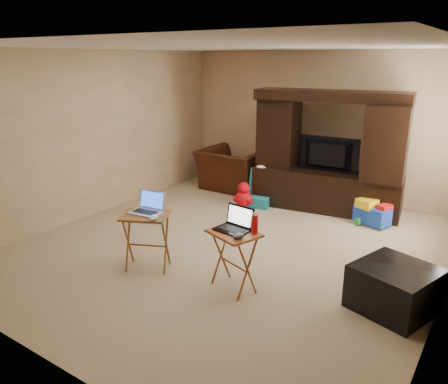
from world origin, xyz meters
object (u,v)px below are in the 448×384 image
Objects in this scene: push_toy at (372,212)px; water_bottle at (255,225)px; recliner at (233,170)px; laptop_left at (145,203)px; mouse_right at (238,236)px; television at (327,155)px; entertainment_center at (328,152)px; tray_table_left at (147,242)px; ottoman at (394,288)px; child_rocker at (257,188)px; laptop_right at (232,220)px; mouse_left at (154,217)px; plush_toy at (244,194)px; tray_table_right at (234,261)px.

push_toy is 2.75m from water_bottle.
laptop_left is at bearing 105.45° from recliner.
recliner is at bearing -166.91° from push_toy.
mouse_right is at bearing -109.29° from water_bottle.
entertainment_center is at bearing -92.27° from television.
tray_table_left is at bearing -178.04° from mouse_right.
recliner is 4.38m from ottoman.
child_rocker is at bearing 17.39° from television.
television is 2.83× the size of laptop_right.
recliner reaches higher than mouse_left.
television is 1.13m from push_toy.
plush_toy is at bearing 88.10° from laptop_left.
laptop_left is at bearing -85.64° from plush_toy.
recliner is at bearing 141.28° from tray_table_right.
mouse_right is (1.30, -2.69, 0.38)m from child_rocker.
television is 4.81× the size of water_bottle.
tray_table_left reaches higher than child_rocker.
mouse_right is at bearing -79.55° from push_toy.
plush_toy is at bearing 132.40° from recliner.
push_toy is 3.43m from laptop_left.
laptop_left is at bearing 70.12° from television.
mouse_right is at bearing -23.59° from tray_table_left.
plush_toy is (0.70, -0.77, -0.16)m from recliner.
push_toy is at bearing 61.68° from mouse_left.
laptop_left is at bearing -115.25° from entertainment_center.
laptop_right is (1.05, 0.18, 0.44)m from tray_table_left.
plush_toy is at bearing 98.99° from mouse_left.
plush_toy is 3.23× the size of mouse_right.
laptop_right is (-0.04, 0.02, 0.45)m from tray_table_right.
plush_toy is at bearing 147.39° from ottoman.
push_toy is at bearing 51.33° from laptop_left.
mouse_right reaches higher than plush_toy.
water_bottle is (2.21, -3.05, 0.38)m from recliner.
plush_toy is 2.53m from tray_table_left.
mouse_left is at bearing -97.08° from child_rocker.
entertainment_center is 3.30m from mouse_left.
laptop_left is 2.65× the size of mouse_right.
recliner is 3.72m from tray_table_right.
recliner is (-1.86, 0.15, -0.58)m from entertainment_center.
television is 2.99m from ottoman.
television is 1.47m from plush_toy.
laptop_right is (0.11, -2.96, -0.18)m from entertainment_center.
push_toy is (1.86, 0.16, -0.11)m from child_rocker.
recliner is 3.70m from laptop_right.
ottoman is (3.53, -2.58, -0.15)m from recliner.
mouse_left is (-0.90, -0.23, 0.37)m from tray_table_right.
mouse_left is at bearing -111.07° from entertainment_center.
mouse_right is at bearing 123.57° from recliner.
tray_table_right is at bearing 122.91° from recliner.
water_bottle reaches higher than plush_toy.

